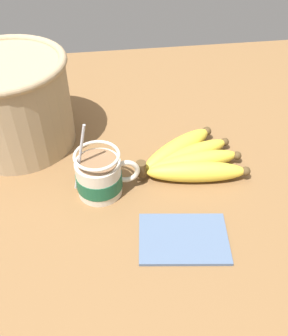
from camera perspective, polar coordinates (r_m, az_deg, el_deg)
The scene contains 5 objects.
table at distance 75.72cm, azimuth 0.00°, elevation -1.77°, with size 114.74×114.74×3.13cm.
coffee_mug at distance 69.03cm, azimuth -6.78°, elevation -1.24°, with size 12.32×8.54×15.56cm.
banana_bunch at distance 75.31cm, azimuth 6.75°, elevation 1.29°, with size 22.00×17.28×4.50cm.
woven_basket at distance 81.88cm, azimuth -19.49°, elevation 9.57°, with size 24.68×24.68×19.14cm.
napkin at distance 63.90cm, azimuth 6.03°, elevation -10.61°, with size 16.10×12.29×0.60cm.
Camera 1 is at (-7.60, -54.08, 54.02)cm, focal length 40.00 mm.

